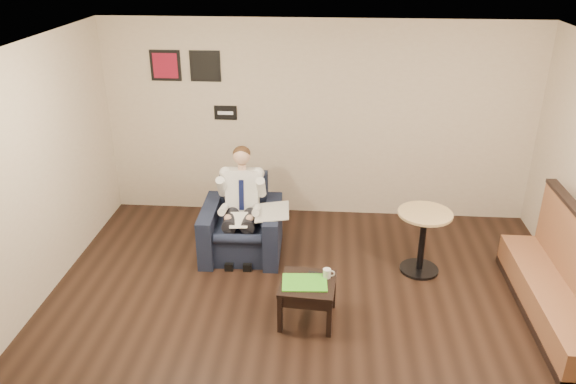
# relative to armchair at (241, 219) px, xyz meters

# --- Properties ---
(ground) EXTENTS (6.00, 6.00, 0.00)m
(ground) POSITION_rel_armchair_xyz_m (0.92, -1.72, -0.48)
(ground) COLOR black
(ground) RESTS_ON ground
(wall_back) EXTENTS (6.00, 0.02, 2.80)m
(wall_back) POSITION_rel_armchair_xyz_m (0.92, 1.28, 0.92)
(wall_back) COLOR beige
(wall_back) RESTS_ON ground
(ceiling) EXTENTS (6.00, 6.00, 0.02)m
(ceiling) POSITION_rel_armchair_xyz_m (0.92, -1.72, 2.32)
(ceiling) COLOR white
(ceiling) RESTS_ON wall_back
(seating_sign) EXTENTS (0.32, 0.02, 0.20)m
(seating_sign) POSITION_rel_armchair_xyz_m (-0.38, 1.26, 1.02)
(seating_sign) COLOR black
(seating_sign) RESTS_ON wall_back
(art_print_left) EXTENTS (0.42, 0.03, 0.42)m
(art_print_left) POSITION_rel_armchair_xyz_m (-1.18, 1.26, 1.67)
(art_print_left) COLOR maroon
(art_print_left) RESTS_ON wall_back
(art_print_right) EXTENTS (0.42, 0.03, 0.42)m
(art_print_right) POSITION_rel_armchair_xyz_m (-0.63, 1.26, 1.67)
(art_print_right) COLOR black
(art_print_right) RESTS_ON wall_back
(armchair) EXTENTS (1.02, 1.02, 0.96)m
(armchair) POSITION_rel_armchair_xyz_m (0.00, 0.00, 0.00)
(armchair) COLOR black
(armchair) RESTS_ON ground
(seated_man) EXTENTS (0.65, 0.96, 1.31)m
(seated_man) POSITION_rel_armchair_xyz_m (0.00, -0.12, 0.18)
(seated_man) COLOR silver
(seated_man) RESTS_ON armchair
(lap_papers) EXTENTS (0.25, 0.33, 0.01)m
(lap_papers) POSITION_rel_armchair_xyz_m (0.01, -0.23, 0.11)
(lap_papers) COLOR white
(lap_papers) RESTS_ON seated_man
(newspaper) EXTENTS (0.46, 0.55, 0.01)m
(newspaper) POSITION_rel_armchair_xyz_m (0.40, -0.09, 0.17)
(newspaper) COLOR silver
(newspaper) RESTS_ON armchair
(side_table) EXTENTS (0.61, 0.61, 0.47)m
(side_table) POSITION_rel_armchair_xyz_m (0.91, -1.34, -0.25)
(side_table) COLOR black
(side_table) RESTS_ON ground
(green_folder) EXTENTS (0.49, 0.36, 0.01)m
(green_folder) POSITION_rel_armchair_xyz_m (0.87, -1.35, -0.01)
(green_folder) COLOR #4FD32A
(green_folder) RESTS_ON side_table
(coffee_mug) EXTENTS (0.09, 0.09, 0.10)m
(coffee_mug) POSITION_rel_armchair_xyz_m (1.10, -1.23, 0.04)
(coffee_mug) COLOR white
(coffee_mug) RESTS_ON side_table
(smartphone) EXTENTS (0.16, 0.11, 0.01)m
(smartphone) POSITION_rel_armchair_xyz_m (0.97, -1.17, -0.01)
(smartphone) COLOR black
(smartphone) RESTS_ON side_table
(banquette) EXTENTS (0.53, 2.22, 1.14)m
(banquette) POSITION_rel_armchair_xyz_m (3.51, -1.09, 0.09)
(banquette) COLOR brown
(banquette) RESTS_ON ground
(cafe_table) EXTENTS (0.73, 0.73, 0.80)m
(cafe_table) POSITION_rel_armchair_xyz_m (2.24, -0.27, -0.08)
(cafe_table) COLOR tan
(cafe_table) RESTS_ON ground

